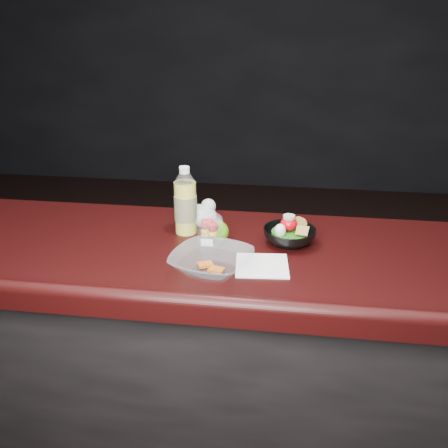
# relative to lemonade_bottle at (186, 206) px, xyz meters

# --- Properties ---
(counter) EXTENTS (4.06, 0.71, 1.02)m
(counter) POSITION_rel_lemonade_bottle_xyz_m (0.13, -0.13, -0.61)
(counter) COLOR black
(counter) RESTS_ON ground
(lemonade_bottle) EXTENTS (0.08, 0.08, 0.24)m
(lemonade_bottle) POSITION_rel_lemonade_bottle_xyz_m (0.00, 0.00, 0.00)
(lemonade_bottle) COLOR yellow
(lemonade_bottle) RESTS_ON counter
(fruit_cup) EXTENTS (0.09, 0.09, 0.13)m
(fruit_cup) POSITION_rel_lemonade_bottle_xyz_m (0.10, -0.13, -0.04)
(fruit_cup) COLOR white
(fruit_cup) RESTS_ON counter
(green_apple) EXTENTS (0.09, 0.09, 0.09)m
(green_apple) POSITION_rel_lemonade_bottle_xyz_m (0.12, -0.07, -0.06)
(green_apple) COLOR #40790E
(green_apple) RESTS_ON counter
(plastic_bag) EXTENTS (0.13, 0.11, 0.10)m
(plastic_bag) POSITION_rel_lemonade_bottle_xyz_m (0.04, 0.07, -0.06)
(plastic_bag) COLOR silver
(plastic_bag) RESTS_ON counter
(snack_bowl) EXTENTS (0.22, 0.22, 0.10)m
(snack_bowl) POSITION_rel_lemonade_bottle_xyz_m (0.36, -0.04, -0.07)
(snack_bowl) COLOR black
(snack_bowl) RESTS_ON counter
(takeout_bowl) EXTENTS (0.29, 0.29, 0.06)m
(takeout_bowl) POSITION_rel_lemonade_bottle_xyz_m (0.14, -0.27, -0.07)
(takeout_bowl) COLOR silver
(takeout_bowl) RESTS_ON counter
(paper_napkin) EXTENTS (0.17, 0.17, 0.00)m
(paper_napkin) POSITION_rel_lemonade_bottle_xyz_m (0.28, -0.22, -0.10)
(paper_napkin) COLOR white
(paper_napkin) RESTS_ON counter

